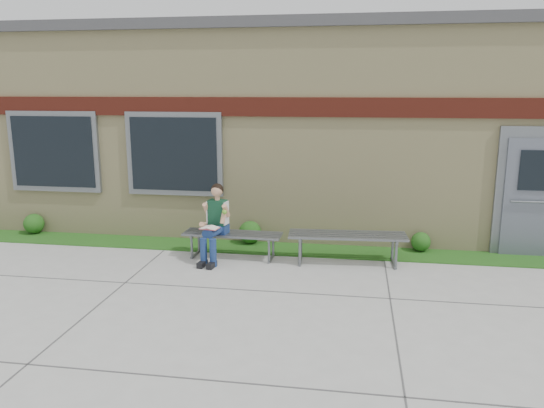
# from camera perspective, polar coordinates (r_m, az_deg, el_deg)

# --- Properties ---
(ground) EXTENTS (80.00, 80.00, 0.00)m
(ground) POSITION_cam_1_polar(r_m,az_deg,el_deg) (7.38, 4.90, -11.12)
(ground) COLOR #9E9E99
(ground) RESTS_ON ground
(grass_strip) EXTENTS (16.00, 0.80, 0.02)m
(grass_strip) POSITION_cam_1_polar(r_m,az_deg,el_deg) (9.82, 6.04, -5.06)
(grass_strip) COLOR #174512
(grass_strip) RESTS_ON ground
(school_building) EXTENTS (16.20, 6.22, 4.20)m
(school_building) POSITION_cam_1_polar(r_m,az_deg,el_deg) (12.78, 7.09, 8.51)
(school_building) COLOR beige
(school_building) RESTS_ON ground
(bench_left) EXTENTS (1.74, 0.53, 0.45)m
(bench_left) POSITION_cam_1_polar(r_m,az_deg,el_deg) (9.37, -4.26, -3.72)
(bench_left) COLOR slate
(bench_left) RESTS_ON ground
(bench_right) EXTENTS (2.02, 0.68, 0.52)m
(bench_right) POSITION_cam_1_polar(r_m,az_deg,el_deg) (9.12, 8.10, -3.93)
(bench_right) COLOR slate
(bench_right) RESTS_ON ground
(girl) EXTENTS (0.48, 0.83, 1.33)m
(girl) POSITION_cam_1_polar(r_m,az_deg,el_deg) (9.16, -6.16, -1.88)
(girl) COLOR navy
(girl) RESTS_ON ground
(shrub_west) EXTENTS (0.41, 0.41, 0.41)m
(shrub_west) POSITION_cam_1_polar(r_m,az_deg,el_deg) (11.90, -24.24, -1.94)
(shrub_west) COLOR #174512
(shrub_west) RESTS_ON grass_strip
(shrub_mid) EXTENTS (0.43, 0.43, 0.43)m
(shrub_mid) POSITION_cam_1_polar(r_m,az_deg,el_deg) (10.17, -2.37, -3.05)
(shrub_mid) COLOR #174512
(shrub_mid) RESTS_ON grass_strip
(shrub_east) EXTENTS (0.35, 0.35, 0.35)m
(shrub_east) POSITION_cam_1_polar(r_m,az_deg,el_deg) (10.07, 15.71, -3.92)
(shrub_east) COLOR #174512
(shrub_east) RESTS_ON grass_strip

